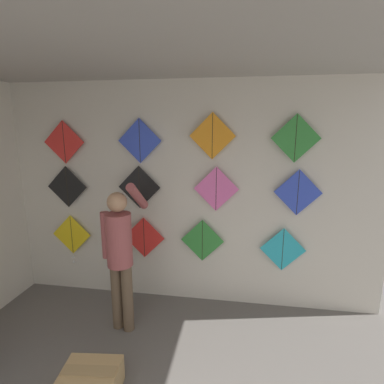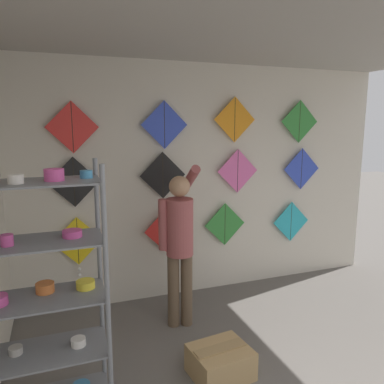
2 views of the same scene
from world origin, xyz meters
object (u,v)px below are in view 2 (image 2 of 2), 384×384
Objects in this scene: kite_1 at (167,231)px; kite_7 at (301,169)px; kite_5 at (163,175)px; kite_10 at (235,120)px; kite_3 at (291,222)px; kite_11 at (300,122)px; kite_4 at (74,182)px; cardboard_box at (220,362)px; kite_2 at (225,224)px; shopkeeper at (179,237)px; shelf_rack at (45,297)px; kite_0 at (78,243)px; kite_6 at (238,171)px; kite_8 at (72,127)px; kite_9 at (164,125)px.

kite_7 is (1.87, 0.00, 0.66)m from kite_1.
kite_10 is (0.91, 0.00, 0.64)m from kite_5.
kite_3 is 1.00× the size of kite_11.
kite_3 is at bearing 0.00° from kite_4.
cardboard_box is at bearing -118.98° from kite_10.
kite_2 is 1.00× the size of kite_11.
kite_3 is (1.80, 0.66, -0.16)m from shopkeeper.
kite_11 reaches higher than shelf_rack.
kite_1 is at bearing 0.04° from kite_0.
shelf_rack is at bearing -149.10° from kite_11.
kite_6 reaches higher than cardboard_box.
kite_2 is at bearing 49.78° from shopkeeper.
kite_11 is (0.93, 0.00, -0.02)m from kite_10.
kite_11 is (2.82, 0.00, 1.33)m from kite_0.
shelf_rack is 3.44× the size of kite_8.
kite_8 reaches higher than shopkeeper.
kite_2 is 2.15m from kite_8.
kite_0 is 1.25× the size of kite_10.
kite_7 is (1.11, 0.00, 0.66)m from kite_2.
kite_9 is 0.89m from kite_10.
kite_4 is 1.00× the size of kite_7.
kite_6 is (0.92, 1.56, 1.40)m from cardboard_box.
kite_2 is at bearing 180.00° from kite_6.
kite_5 reaches higher than kite_4.
kite_9 is at bearing 97.35° from shopkeeper.
kite_7 is 1.00× the size of kite_10.
kite_0 is at bearing -179.96° from kite_1.
kite_11 reaches higher than kite_4.
kite_2 is 1.00× the size of kite_5.
kite_4 is 1.00× the size of kite_9.
kite_8 is 2.81m from kite_11.
kite_10 reaches higher than kite_4.
kite_10 is at bearing 0.00° from kite_5.
kite_1 reaches higher than cardboard_box.
kite_5 is (0.98, 0.00, 0.03)m from kite_4.
kite_5 is at bearing 180.00° from kite_10.
kite_10 is (1.89, 0.00, 0.66)m from kite_4.
cardboard_box is 1.72m from kite_1.
kite_6 is 1.00× the size of kite_11.
kite_6 is 1.00× the size of kite_8.
cardboard_box is (1.31, 0.30, -0.94)m from shelf_rack.
kite_4 is at bearing 180.00° from kite_2.
kite_8 is 1.88m from kite_10.
kite_0 is at bearing -179.96° from kite_5.
shelf_rack is at bearing -148.63° from kite_3.
shelf_rack is 2.75× the size of kite_0.
kite_10 is (-0.05, 0.00, 0.63)m from kite_6.
cardboard_box is 1.99m from kite_0.
kite_4 is at bearing 170.03° from kite_0.
kite_0 reaches higher than kite_3.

